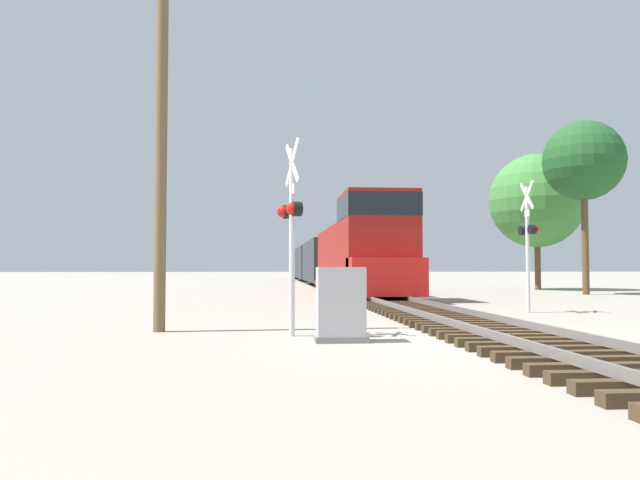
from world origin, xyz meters
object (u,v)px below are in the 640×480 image
at_px(relay_cabinet, 341,305).
at_px(utility_pole, 161,131).
at_px(tree_mid_background, 537,201).
at_px(crossing_signal_far, 528,236).
at_px(crossing_signal_near, 291,220).
at_px(freight_train, 320,262).
at_px(tree_far_right, 584,161).

xyz_separation_m(relay_cabinet, utility_pole, (-3.77, 2.17, 3.75)).
bearing_deg(tree_mid_background, crossing_signal_far, -114.89).
bearing_deg(crossing_signal_far, crossing_signal_near, 127.23).
bearing_deg(freight_train, utility_pole, -99.89).
xyz_separation_m(freight_train, crossing_signal_near, (-4.16, -41.34, 0.49)).
relative_size(freight_train, utility_pole, 7.53).
xyz_separation_m(crossing_signal_near, utility_pole, (-2.85, 1.12, 2.06)).
distance_m(tree_far_right, tree_mid_background, 7.42).
bearing_deg(crossing_signal_near, tree_mid_background, 133.11).
height_order(crossing_signal_near, tree_mid_background, tree_mid_background).
bearing_deg(tree_far_right, tree_mid_background, 84.77).
distance_m(relay_cabinet, utility_pole, 5.74).
xyz_separation_m(crossing_signal_far, tree_far_right, (8.42, 12.31, 4.62)).
height_order(relay_cabinet, tree_mid_background, tree_mid_background).
xyz_separation_m(freight_train, relay_cabinet, (-3.25, -42.38, -1.21)).
relative_size(relay_cabinet, tree_far_right, 0.15).
bearing_deg(tree_mid_background, utility_pole, -128.69).
xyz_separation_m(freight_train, utility_pole, (-7.01, -40.22, 2.55)).
height_order(freight_train, tree_far_right, tree_far_right).
bearing_deg(tree_far_right, crossing_signal_far, -124.38).
bearing_deg(relay_cabinet, tree_mid_background, 59.25).
distance_m(utility_pole, tree_far_right, 25.85).
height_order(crossing_signal_far, tree_mid_background, tree_mid_background).
bearing_deg(crossing_signal_far, tree_mid_background, -26.00).
bearing_deg(crossing_signal_near, relay_cabinet, 27.49).
height_order(utility_pole, tree_far_right, tree_far_right).
bearing_deg(crossing_signal_near, crossing_signal_far, 114.66).
relative_size(freight_train, tree_mid_background, 7.40).
bearing_deg(freight_train, crossing_signal_near, -95.75).
height_order(freight_train, relay_cabinet, freight_train).
height_order(crossing_signal_far, utility_pole, utility_pole).
distance_m(crossing_signal_far, tree_mid_background, 21.84).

